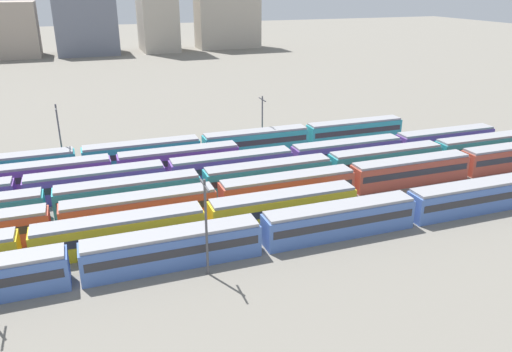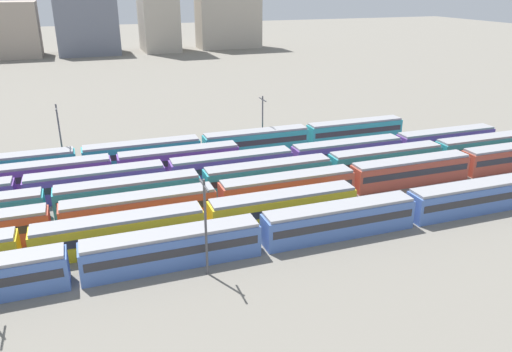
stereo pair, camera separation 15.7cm
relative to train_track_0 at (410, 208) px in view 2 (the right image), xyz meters
The scene contains 13 objects.
train_track_0 is the anchor object (origin of this frame).
train_track_1 33.41m from the train_track_0, behind, with size 55.80×3.06×3.75m.
train_track_2 15.38m from the train_track_0, 137.46° to the left, with size 93.60×3.06×3.75m.
train_track_3 19.70m from the train_track_0, 127.66° to the left, with size 93.60×3.06×3.75m.
train_track_4 26.06m from the train_track_0, 127.04° to the left, with size 93.60×3.06×3.75m.
train_track_5 48.77m from the train_track_0, 147.79° to the left, with size 55.80×3.06×3.75m.
train_track_6 35.86m from the train_track_0, 119.53° to the left, with size 74.70×3.06×3.75m.
catenary_pole_1 51.75m from the train_track_0, 138.78° to the left, with size 0.24×3.20×10.01m.
catenary_pole_2 25.94m from the train_track_0, behind, with size 0.24×3.20×10.06m.
catenary_pole_3 34.77m from the train_track_0, 100.00° to the left, with size 0.24×3.20×8.80m.
distant_building_1 179.77m from the train_track_0, 108.87° to the left, with size 22.72×17.88×20.13m, color #A89989.
distant_building_2 172.66m from the train_track_0, 99.80° to the left, with size 23.07×21.05×20.97m, color slate.
distant_building_4 173.07m from the train_track_0, 80.43° to the left, with size 26.41×13.13×35.87m, color #B2A899.
Camera 2 is at (11.99, -44.40, 26.93)m, focal length 34.99 mm.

